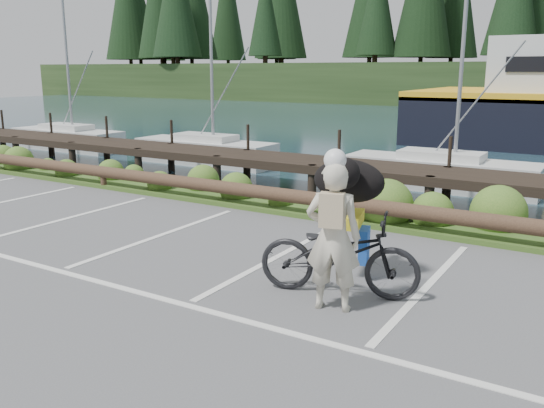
{
  "coord_description": "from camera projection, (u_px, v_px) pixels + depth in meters",
  "views": [
    {
      "loc": [
        4.81,
        -6.02,
        3.13
      ],
      "look_at": [
        0.3,
        1.37,
        1.1
      ],
      "focal_mm": 38.0,
      "sensor_mm": 36.0,
      "label": 1
    }
  ],
  "objects": [
    {
      "name": "ground",
      "position": [
        204.0,
        296.0,
        8.15
      ],
      "size": [
        72.0,
        72.0,
        0.0
      ],
      "primitive_type": "plane",
      "color": "#4D4E50"
    },
    {
      "name": "dog",
      "position": [
        349.0,
        181.0,
        8.55
      ],
      "size": [
        0.83,
        1.23,
        0.65
      ],
      "primitive_type": "ellipsoid",
      "rotation": [
        0.0,
        0.0,
        1.84
      ],
      "color": "black",
      "rests_on": "bicycle"
    },
    {
      "name": "vegetation_strip",
      "position": [
        354.0,
        214.0,
        12.55
      ],
      "size": [
        34.0,
        1.6,
        0.1
      ],
      "primitive_type": "cube",
      "color": "#3D5B21",
      "rests_on": "ground"
    },
    {
      "name": "log_rail",
      "position": [
        341.0,
        224.0,
        11.98
      ],
      "size": [
        32.0,
        0.3,
        0.6
      ],
      "primitive_type": null,
      "color": "#443021",
      "rests_on": "ground"
    },
    {
      "name": "bicycle",
      "position": [
        339.0,
        254.0,
        8.08
      ],
      "size": [
        2.39,
        1.37,
        1.19
      ],
      "primitive_type": "imported",
      "rotation": [
        0.0,
        0.0,
        1.84
      ],
      "color": "black",
      "rests_on": "ground"
    },
    {
      "name": "cyclist",
      "position": [
        333.0,
        237.0,
        7.5
      ],
      "size": [
        0.83,
        0.65,
        1.99
      ],
      "primitive_type": "imported",
      "rotation": [
        0.0,
        0.0,
        3.41
      ],
      "color": "beige",
      "rests_on": "ground"
    }
  ]
}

